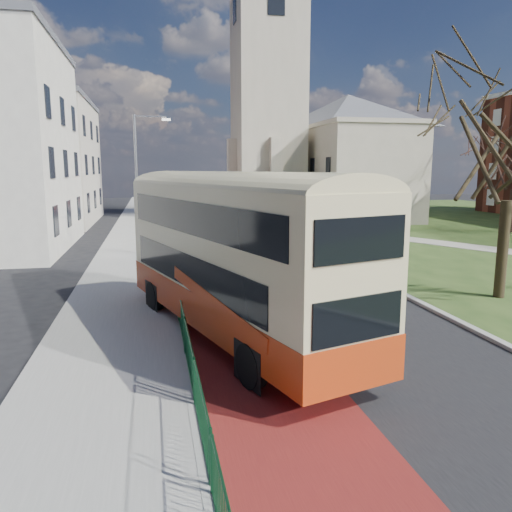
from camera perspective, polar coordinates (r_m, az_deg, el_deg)
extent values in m
plane|color=black|center=(13.66, 4.94, -11.85)|extent=(160.00, 160.00, 0.00)
cube|color=black|center=(32.94, -2.59, 1.09)|extent=(9.00, 120.00, 0.01)
cube|color=#591414|center=(32.63, -7.28, 0.93)|extent=(3.40, 120.00, 0.01)
cube|color=gray|center=(32.54, -13.96, 0.79)|extent=(4.00, 120.00, 0.12)
cube|color=#999993|center=(32.53, -10.44, 0.92)|extent=(0.25, 120.00, 0.13)
cube|color=#999993|center=(35.87, 4.16, 1.89)|extent=(0.25, 80.00, 0.13)
cylinder|color=#0D3B1F|center=(16.63, -8.87, -3.97)|extent=(0.04, 24.00, 0.04)
cylinder|color=#0D3B1F|center=(16.88, -8.78, -7.10)|extent=(0.04, 24.00, 0.04)
cube|color=#A09782|center=(51.95, 1.36, 17.59)|extent=(6.50, 6.50, 24.00)
cube|color=#A09782|center=(54.06, 10.25, 9.17)|extent=(9.00, 18.00, 9.00)
pyramid|color=#565960|center=(54.58, 10.52, 17.70)|extent=(9.00, 18.00, 3.60)
cube|color=beige|center=(51.18, -23.79, 9.59)|extent=(10.00, 16.00, 11.00)
cube|color=#565960|center=(51.55, -24.25, 15.97)|extent=(10.30, 16.30, 0.50)
cylinder|color=gray|center=(30.16, -13.45, 7.87)|extent=(0.16, 0.16, 8.00)
cylinder|color=gray|center=(30.28, -12.00, 15.32)|extent=(1.80, 0.10, 0.10)
cube|color=silver|center=(30.28, -10.22, 15.09)|extent=(0.50, 0.18, 0.12)
cube|color=#AC330F|center=(15.13, -2.71, -5.42)|extent=(5.90, 11.69, 1.04)
cube|color=#CCC18B|center=(14.72, -2.78, 2.20)|extent=(5.86, 11.63, 3.01)
cube|color=black|center=(14.64, -7.87, -1.63)|extent=(2.82, 8.96, 0.99)
cube|color=black|center=(15.75, 1.00, -0.73)|extent=(2.82, 8.96, 0.99)
cube|color=black|center=(14.13, -7.56, 4.34)|extent=(3.09, 9.84, 0.93)
cube|color=black|center=(15.27, 1.61, 4.84)|extent=(3.09, 9.84, 0.93)
cube|color=black|center=(20.06, -9.96, 1.43)|extent=(2.25, 0.76, 1.09)
cube|color=black|center=(19.89, -10.09, 5.87)|extent=(2.25, 0.76, 0.93)
cube|color=orange|center=(19.86, -10.14, 7.57)|extent=(1.80, 0.64, 0.31)
cylinder|color=black|center=(18.33, -11.52, -4.56)|extent=(0.62, 1.12, 1.08)
cylinder|color=black|center=(19.15, -4.63, -3.76)|extent=(0.62, 1.12, 1.08)
cylinder|color=black|center=(11.88, -0.52, -12.42)|extent=(0.62, 1.12, 1.08)
cylinder|color=black|center=(13.12, 8.91, -10.34)|extent=(0.62, 1.12, 1.08)
cylinder|color=#2F2617|center=(21.75, 26.35, 0.67)|extent=(0.49, 0.49, 3.82)
cylinder|color=#301E18|center=(44.74, 27.15, 4.60)|extent=(0.48, 0.48, 3.44)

